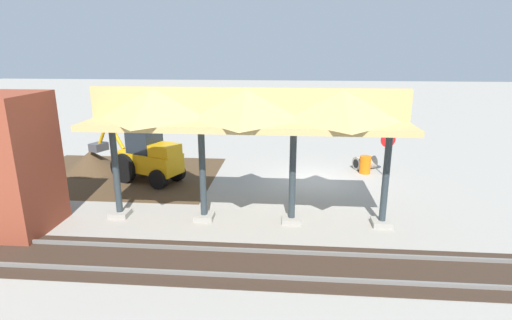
{
  "coord_description": "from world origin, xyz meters",
  "views": [
    {
      "loc": [
        1.34,
        18.55,
        6.22
      ],
      "look_at": [
        2.7,
        2.33,
        1.6
      ],
      "focal_mm": 28.0,
      "sensor_mm": 36.0,
      "label": 1
    }
  ],
  "objects_px": {
    "concrete_pipe": "(365,163)",
    "traffic_barrel": "(365,165)",
    "stop_sign": "(388,145)",
    "backhoe": "(146,155)"
  },
  "relations": [
    {
      "from": "stop_sign",
      "to": "concrete_pipe",
      "type": "distance_m",
      "value": 1.93
    },
    {
      "from": "traffic_barrel",
      "to": "stop_sign",
      "type": "bearing_deg",
      "value": 153.3
    },
    {
      "from": "stop_sign",
      "to": "backhoe",
      "type": "distance_m",
      "value": 11.68
    },
    {
      "from": "stop_sign",
      "to": "traffic_barrel",
      "type": "bearing_deg",
      "value": -26.7
    },
    {
      "from": "traffic_barrel",
      "to": "backhoe",
      "type": "bearing_deg",
      "value": 10.88
    },
    {
      "from": "concrete_pipe",
      "to": "traffic_barrel",
      "type": "height_order",
      "value": "traffic_barrel"
    },
    {
      "from": "concrete_pipe",
      "to": "traffic_barrel",
      "type": "distance_m",
      "value": 0.76
    },
    {
      "from": "stop_sign",
      "to": "concrete_pipe",
      "type": "bearing_deg",
      "value": -56.54
    },
    {
      "from": "concrete_pipe",
      "to": "traffic_barrel",
      "type": "relative_size",
      "value": 1.45
    },
    {
      "from": "concrete_pipe",
      "to": "traffic_barrel",
      "type": "xyz_separation_m",
      "value": [
        0.12,
        0.75,
        0.1
      ]
    }
  ]
}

